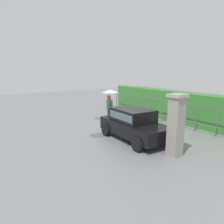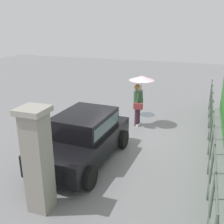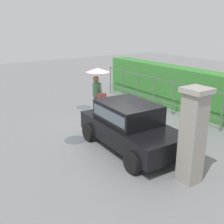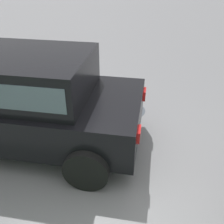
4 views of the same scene
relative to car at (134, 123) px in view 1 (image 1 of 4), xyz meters
The scene contains 8 objects.
ground_plane 2.02m from the car, 156.97° to the left, with size 40.00×40.00×0.00m, color slate.
car is the anchor object (origin of this frame).
pedestrian 3.48m from the car, 164.84° to the left, with size 0.99×0.99×2.05m.
gate_pillar 2.42m from the car, ahead, with size 0.60×0.60×2.42m.
fence_section 3.92m from the car, 113.11° to the left, with size 9.57×0.05×1.50m.
hedge_row 4.82m from the car, 108.65° to the left, with size 10.52×0.90×1.90m, color #387F33.
puddle_near 2.06m from the car, 143.02° to the right, with size 0.75×0.75×0.00m, color #4C545B.
puddle_far 4.84m from the car, 168.52° to the left, with size 0.72×0.72×0.00m, color #4C545B.
Camera 1 is at (9.30, -7.34, 3.41)m, focal length 35.06 mm.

